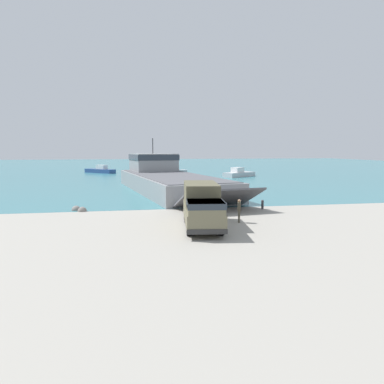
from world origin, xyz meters
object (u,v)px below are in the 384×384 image
(military_truck, at_px, (202,206))
(moored_boat_c, at_px, (100,170))
(moored_boat_b, at_px, (239,174))
(mooring_bollard, at_px, (262,204))
(moored_boat_a, at_px, (172,171))
(soldier_on_ramp, at_px, (239,209))
(landing_craft, at_px, (165,177))

(military_truck, xyz_separation_m, moored_boat_c, (-10.96, 65.89, -0.96))
(moored_boat_b, bearing_deg, mooring_bollard, -47.46)
(military_truck, bearing_deg, moored_boat_c, -163.03)
(moored_boat_a, distance_m, mooring_bollard, 55.76)
(soldier_on_ramp, relative_size, moored_boat_b, 0.24)
(moored_boat_a, distance_m, moored_boat_b, 19.35)
(moored_boat_b, bearing_deg, landing_craft, -71.85)
(military_truck, relative_size, soldier_on_ramp, 4.57)
(military_truck, height_order, soldier_on_ramp, military_truck)
(soldier_on_ramp, bearing_deg, moored_boat_a, -77.52)
(military_truck, bearing_deg, moored_boat_b, 166.92)
(moored_boat_b, height_order, mooring_bollard, moored_boat_b)
(military_truck, bearing_deg, mooring_bollard, 141.30)
(soldier_on_ramp, height_order, moored_boat_b, moored_boat_b)
(landing_craft, distance_m, mooring_bollard, 19.92)
(military_truck, xyz_separation_m, mooring_bollard, (7.39, 7.08, -1.11))
(soldier_on_ramp, relative_size, moored_boat_a, 0.25)
(moored_boat_a, height_order, moored_boat_c, moored_boat_c)
(moored_boat_c, bearing_deg, mooring_bollard, -117.53)
(moored_boat_b, relative_size, mooring_bollard, 8.74)
(moored_boat_b, distance_m, moored_boat_c, 34.20)
(moored_boat_b, bearing_deg, military_truck, -53.55)
(military_truck, bearing_deg, soldier_on_ramp, 117.44)
(moored_boat_a, height_order, moored_boat_b, moored_boat_b)
(military_truck, relative_size, moored_boat_a, 1.15)
(military_truck, height_order, moored_boat_b, military_truck)
(military_truck, distance_m, moored_boat_b, 50.73)
(soldier_on_ramp, bearing_deg, landing_craft, -67.92)
(moored_boat_b, bearing_deg, moored_boat_c, -155.53)
(soldier_on_ramp, distance_m, mooring_bollard, 7.30)
(moored_boat_a, relative_size, moored_boat_b, 0.94)
(landing_craft, distance_m, soldier_on_ramp, 24.66)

